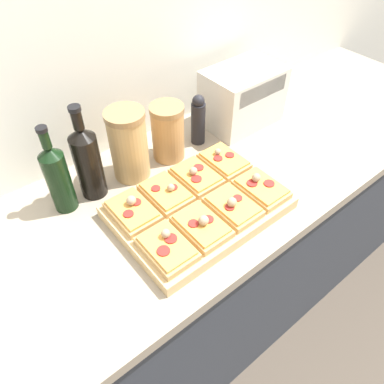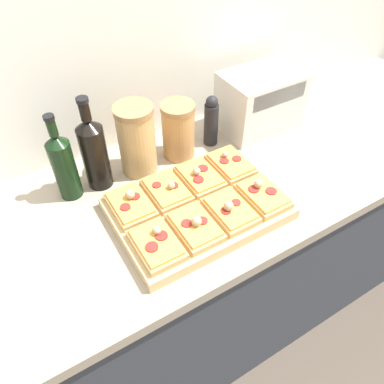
{
  "view_description": "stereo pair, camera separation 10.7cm",
  "coord_description": "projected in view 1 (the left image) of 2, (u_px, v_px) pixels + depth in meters",
  "views": [
    {
      "loc": [
        -0.45,
        -0.34,
        1.71
      ],
      "look_at": [
        0.03,
        0.25,
        0.97
      ],
      "focal_mm": 35.0,
      "sensor_mm": 36.0,
      "label": 1
    },
    {
      "loc": [
        -0.36,
        -0.4,
        1.71
      ],
      "look_at": [
        0.03,
        0.25,
        0.97
      ],
      "focal_mm": 35.0,
      "sensor_mm": 36.0,
      "label": 2
    }
  ],
  "objects": [
    {
      "name": "pizza_slice_front_right",
      "position": [
        261.0,
        188.0,
        1.09
      ],
      "size": [
        0.1,
        0.15,
        0.05
      ],
      "color": "tan",
      "rests_on": "cutting_board"
    },
    {
      "name": "kitchen_counter",
      "position": [
        175.0,
        280.0,
        1.45
      ],
      "size": [
        2.63,
        0.67,
        0.91
      ],
      "color": "#333842",
      "rests_on": "ground_plane"
    },
    {
      "name": "grain_jar_short",
      "position": [
        168.0,
        132.0,
        1.21
      ],
      "size": [
        0.11,
        0.11,
        0.19
      ],
      "color": "#AD7F4C",
      "rests_on": "kitchen_counter"
    },
    {
      "name": "pizza_slice_back_midleft",
      "position": [
        166.0,
        193.0,
        1.07
      ],
      "size": [
        0.1,
        0.15,
        0.05
      ],
      "color": "tan",
      "rests_on": "cutting_board"
    },
    {
      "name": "wall_back",
      "position": [
        93.0,
        48.0,
        1.09
      ],
      "size": [
        6.0,
        0.06,
        2.5
      ],
      "color": "silver",
      "rests_on": "ground_plane"
    },
    {
      "name": "pizza_slice_front_midleft",
      "position": [
        202.0,
        226.0,
        0.98
      ],
      "size": [
        0.1,
        0.15,
        0.06
      ],
      "color": "tan",
      "rests_on": "cutting_board"
    },
    {
      "name": "pizza_slice_front_midright",
      "position": [
        233.0,
        206.0,
        1.04
      ],
      "size": [
        0.1,
        0.15,
        0.06
      ],
      "color": "tan",
      "rests_on": "cutting_board"
    },
    {
      "name": "cutting_board",
      "position": [
        199.0,
        207.0,
        1.08
      ],
      "size": [
        0.47,
        0.34,
        0.04
      ],
      "primitive_type": "cube",
      "color": "tan",
      "rests_on": "kitchen_counter"
    },
    {
      "name": "pizza_slice_back_right",
      "position": [
        224.0,
        161.0,
        1.18
      ],
      "size": [
        0.1,
        0.15,
        0.05
      ],
      "color": "tan",
      "rests_on": "cutting_board"
    },
    {
      "name": "olive_oil_bottle",
      "position": [
        58.0,
        177.0,
        1.03
      ],
      "size": [
        0.07,
        0.07,
        0.28
      ],
      "color": "black",
      "rests_on": "kitchen_counter"
    },
    {
      "name": "pizza_slice_front_left",
      "position": [
        167.0,
        247.0,
        0.93
      ],
      "size": [
        0.1,
        0.15,
        0.05
      ],
      "color": "tan",
      "rests_on": "cutting_board"
    },
    {
      "name": "pizza_slice_back_midright",
      "position": [
        196.0,
        176.0,
        1.12
      ],
      "size": [
        0.1,
        0.15,
        0.05
      ],
      "color": "tan",
      "rests_on": "cutting_board"
    },
    {
      "name": "wine_bottle",
      "position": [
        88.0,
        161.0,
        1.06
      ],
      "size": [
        0.08,
        0.08,
        0.3
      ],
      "color": "black",
      "rests_on": "kitchen_counter"
    },
    {
      "name": "grain_jar_tall",
      "position": [
        129.0,
        145.0,
        1.13
      ],
      "size": [
        0.12,
        0.12,
        0.23
      ],
      "color": "tan",
      "rests_on": "kitchen_counter"
    },
    {
      "name": "toaster_oven",
      "position": [
        242.0,
        96.0,
        1.35
      ],
      "size": [
        0.3,
        0.19,
        0.21
      ],
      "color": "beige",
      "rests_on": "kitchen_counter"
    },
    {
      "name": "pizza_slice_back_left",
      "position": [
        132.0,
        211.0,
        1.02
      ],
      "size": [
        0.1,
        0.15,
        0.06
      ],
      "color": "tan",
      "rests_on": "cutting_board"
    },
    {
      "name": "pepper_mill",
      "position": [
        198.0,
        120.0,
        1.27
      ],
      "size": [
        0.05,
        0.05,
        0.18
      ],
      "color": "black",
      "rests_on": "kitchen_counter"
    }
  ]
}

